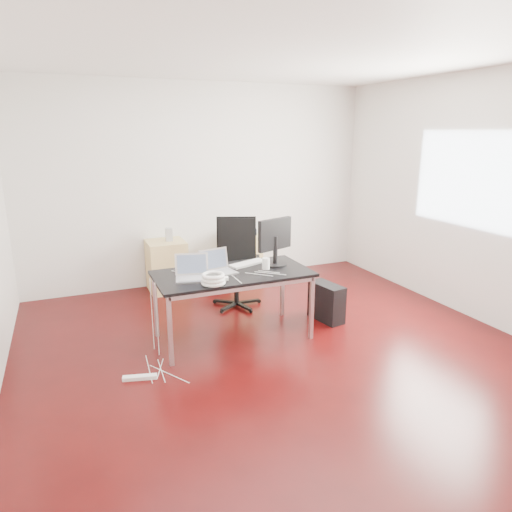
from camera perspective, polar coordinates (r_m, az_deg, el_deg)
name	(u,v)px	position (r m, az deg, el deg)	size (l,w,h in m)	color
room_shell	(282,213)	(4.28, 3.32, 5.41)	(5.00, 5.00, 5.00)	#310505
desk	(233,277)	(4.74, -2.94, -2.65)	(1.60, 0.80, 0.73)	black
office_chair	(236,258)	(5.71, -2.48, -0.25)	(0.62, 0.64, 1.08)	black
filing_cabinet_left	(167,266)	(6.39, -11.10, -1.23)	(0.50, 0.50, 0.70)	tan
filing_cabinet_right	(241,258)	(6.68, -1.91, -0.21)	(0.50, 0.50, 0.70)	tan
pc_tower	(326,302)	(5.39, 8.79, -5.70)	(0.20, 0.45, 0.44)	black
wastebasket	(213,274)	(6.62, -5.44, -2.30)	(0.24, 0.24, 0.28)	black
power_strip	(140,377)	(4.34, -14.33, -14.49)	(0.30, 0.06, 0.04)	white
laptop_left	(193,273)	(4.56, -7.93, -2.10)	(0.38, 0.32, 0.23)	silver
laptop_right	(217,267)	(4.71, -4.86, -1.43)	(0.37, 0.31, 0.23)	silver
monitor	(275,239)	(4.92, 2.37, 2.10)	(0.44, 0.26, 0.51)	black
keyboard	(248,263)	(4.99, -1.04, -0.94)	(0.44, 0.14, 0.02)	white
cup_white	(266,264)	(4.81, 1.25, -0.96)	(0.08, 0.08, 0.12)	white
cup_brown	(266,264)	(4.84, 1.26, -0.99)	(0.08, 0.08, 0.10)	#4F2D1B
cable_coil	(213,279)	(4.36, -5.36, -2.88)	(0.24, 0.24, 0.11)	white
power_adapter	(225,278)	(4.49, -3.93, -2.81)	(0.07, 0.07, 0.03)	white
speaker	(169,234)	(6.28, -10.83, 2.66)	(0.09, 0.08, 0.18)	#9E9E9E
navy_garment	(245,231)	(6.60, -1.40, 3.14)	(0.30, 0.24, 0.09)	black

